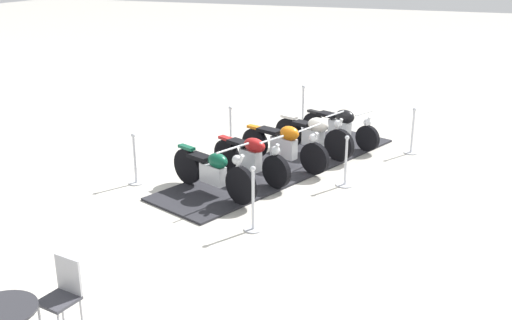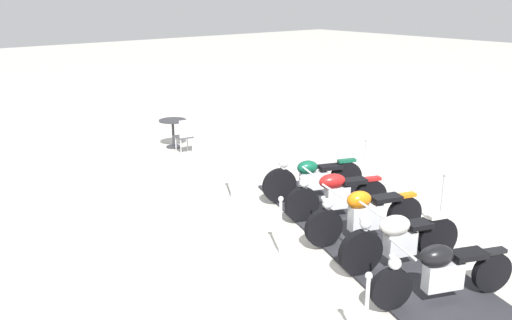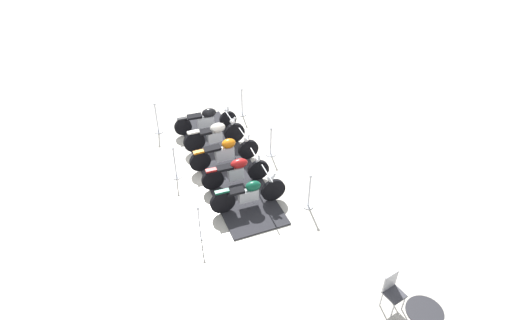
{
  "view_description": "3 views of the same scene",
  "coord_description": "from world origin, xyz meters",
  "px_view_note": "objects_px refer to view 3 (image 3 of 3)",
  "views": [
    {
      "loc": [
        -11.39,
        -3.97,
        4.38
      ],
      "look_at": [
        -1.75,
        -0.07,
        0.74
      ],
      "focal_mm": 41.39,
      "sensor_mm": 36.0,
      "label": 1
    },
    {
      "loc": [
        5.58,
        -7.07,
        4.21
      ],
      "look_at": [
        -2.23,
        -0.63,
        1.09
      ],
      "focal_mm": 38.46,
      "sensor_mm": 36.0,
      "label": 2
    },
    {
      "loc": [
        -9.08,
        6.74,
        8.68
      ],
      "look_at": [
        -1.05,
        -0.4,
        0.58
      ],
      "focal_mm": 30.99,
      "sensor_mm": 36.0,
      "label": 3
    }
  ],
  "objects_px": {
    "motorcycle_black": "(207,119)",
    "stanchion_right_rear": "(242,106)",
    "cafe_table": "(423,317)",
    "motorcycle_copper": "(225,152)",
    "stanchion_left_front": "(200,227)",
    "stanchion_right_front": "(309,196)",
    "stanchion_right_mid": "(271,146)",
    "stanchion_left_mid": "(175,168)",
    "cafe_chair_near_table": "(392,290)",
    "motorcycle_maroon": "(237,171)",
    "motorcycle_forest": "(249,193)",
    "motorcycle_cream": "(215,134)",
    "stanchion_left_rear": "(157,123)"
  },
  "relations": [
    {
      "from": "motorcycle_black",
      "to": "stanchion_right_rear",
      "type": "xyz_separation_m",
      "value": [
        0.05,
        -1.67,
        -0.15
      ]
    },
    {
      "from": "motorcycle_black",
      "to": "cafe_table",
      "type": "height_order",
      "value": "motorcycle_black"
    },
    {
      "from": "motorcycle_copper",
      "to": "stanchion_left_front",
      "type": "distance_m",
      "value": 3.18
    },
    {
      "from": "stanchion_right_front",
      "to": "cafe_table",
      "type": "bearing_deg",
      "value": 164.65
    },
    {
      "from": "stanchion_right_mid",
      "to": "stanchion_left_mid",
      "type": "bearing_deg",
      "value": 70.03
    },
    {
      "from": "stanchion_left_mid",
      "to": "cafe_chair_near_table",
      "type": "height_order",
      "value": "stanchion_left_mid"
    },
    {
      "from": "stanchion_left_front",
      "to": "stanchion_right_rear",
      "type": "distance_m",
      "value": 6.32
    },
    {
      "from": "motorcycle_maroon",
      "to": "stanchion_left_mid",
      "type": "height_order",
      "value": "stanchion_left_mid"
    },
    {
      "from": "motorcycle_forest",
      "to": "stanchion_right_front",
      "type": "height_order",
      "value": "stanchion_right_front"
    },
    {
      "from": "stanchion_right_front",
      "to": "stanchion_right_rear",
      "type": "height_order",
      "value": "stanchion_right_front"
    },
    {
      "from": "motorcycle_copper",
      "to": "motorcycle_maroon",
      "type": "bearing_deg",
      "value": -91.61
    },
    {
      "from": "cafe_table",
      "to": "motorcycle_cream",
      "type": "bearing_deg",
      "value": -6.8
    },
    {
      "from": "motorcycle_black",
      "to": "stanchion_left_rear",
      "type": "distance_m",
      "value": 1.75
    },
    {
      "from": "motorcycle_cream",
      "to": "motorcycle_black",
      "type": "relative_size",
      "value": 0.98
    },
    {
      "from": "motorcycle_black",
      "to": "stanchion_left_front",
      "type": "xyz_separation_m",
      "value": [
        -3.99,
        3.19,
        -0.14
      ]
    },
    {
      "from": "stanchion_right_front",
      "to": "stanchion_right_mid",
      "type": "distance_m",
      "value": 2.73
    },
    {
      "from": "stanchion_left_rear",
      "to": "cafe_chair_near_table",
      "type": "distance_m",
      "value": 9.68
    },
    {
      "from": "motorcycle_maroon",
      "to": "stanchion_right_rear",
      "type": "height_order",
      "value": "stanchion_right_rear"
    },
    {
      "from": "motorcycle_copper",
      "to": "cafe_chair_near_table",
      "type": "height_order",
      "value": "motorcycle_copper"
    },
    {
      "from": "stanchion_left_front",
      "to": "cafe_chair_near_table",
      "type": "xyz_separation_m",
      "value": [
        -4.54,
        -1.95,
        0.19
      ]
    },
    {
      "from": "stanchion_right_front",
      "to": "stanchion_right_mid",
      "type": "height_order",
      "value": "stanchion_right_front"
    },
    {
      "from": "stanchion_left_rear",
      "to": "motorcycle_forest",
      "type": "bearing_deg",
      "value": 178.52
    },
    {
      "from": "stanchion_left_mid",
      "to": "cafe_chair_near_table",
      "type": "relative_size",
      "value": 1.14
    },
    {
      "from": "motorcycle_forest",
      "to": "stanchion_left_mid",
      "type": "xyz_separation_m",
      "value": [
        2.54,
        0.8,
        -0.17
      ]
    },
    {
      "from": "motorcycle_cream",
      "to": "stanchion_left_mid",
      "type": "height_order",
      "value": "stanchion_left_mid"
    },
    {
      "from": "motorcycle_forest",
      "to": "cafe_chair_near_table",
      "type": "height_order",
      "value": "motorcycle_forest"
    },
    {
      "from": "motorcycle_black",
      "to": "stanchion_right_rear",
      "type": "relative_size",
      "value": 1.93
    },
    {
      "from": "motorcycle_maroon",
      "to": "stanchion_left_rear",
      "type": "bearing_deg",
      "value": 115.78
    },
    {
      "from": "stanchion_right_mid",
      "to": "motorcycle_maroon",
      "type": "bearing_deg",
      "value": 104.06
    },
    {
      "from": "cafe_chair_near_table",
      "to": "stanchion_left_front",
      "type": "bearing_deg",
      "value": -147.97
    },
    {
      "from": "stanchion_left_rear",
      "to": "stanchion_right_mid",
      "type": "height_order",
      "value": "stanchion_left_rear"
    },
    {
      "from": "cafe_table",
      "to": "stanchion_right_front",
      "type": "bearing_deg",
      "value": -15.35
    },
    {
      "from": "stanchion_right_rear",
      "to": "stanchion_left_front",
      "type": "bearing_deg",
      "value": 129.77
    },
    {
      "from": "motorcycle_copper",
      "to": "stanchion_right_mid",
      "type": "distance_m",
      "value": 1.58
    },
    {
      "from": "motorcycle_copper",
      "to": "stanchion_left_rear",
      "type": "distance_m",
      "value": 3.18
    },
    {
      "from": "cafe_chair_near_table",
      "to": "motorcycle_forest",
      "type": "bearing_deg",
      "value": -168.49
    },
    {
      "from": "stanchion_left_mid",
      "to": "motorcycle_copper",
      "type": "bearing_deg",
      "value": -109.95
    },
    {
      "from": "stanchion_right_front",
      "to": "stanchion_right_mid",
      "type": "xyz_separation_m",
      "value": [
        2.57,
        -0.93,
        -0.09
      ]
    },
    {
      "from": "motorcycle_forest",
      "to": "stanchion_right_mid",
      "type": "bearing_deg",
      "value": 55.05
    },
    {
      "from": "motorcycle_copper",
      "to": "motorcycle_black",
      "type": "bearing_deg",
      "value": 88.04
    },
    {
      "from": "stanchion_right_front",
      "to": "stanchion_left_mid",
      "type": "relative_size",
      "value": 1.03
    },
    {
      "from": "motorcycle_forest",
      "to": "motorcycle_maroon",
      "type": "height_order",
      "value": "motorcycle_forest"
    },
    {
      "from": "stanchion_left_front",
      "to": "cafe_table",
      "type": "relative_size",
      "value": 1.35
    },
    {
      "from": "stanchion_right_rear",
      "to": "cafe_chair_near_table",
      "type": "xyz_separation_m",
      "value": [
        -8.59,
        2.91,
        0.19
      ]
    },
    {
      "from": "motorcycle_cream",
      "to": "motorcycle_black",
      "type": "height_order",
      "value": "motorcycle_cream"
    },
    {
      "from": "stanchion_right_front",
      "to": "motorcycle_copper",
      "type": "bearing_deg",
      "value": 9.85
    },
    {
      "from": "motorcycle_cream",
      "to": "motorcycle_forest",
      "type": "bearing_deg",
      "value": -90.99
    },
    {
      "from": "stanchion_right_mid",
      "to": "cafe_table",
      "type": "bearing_deg",
      "value": 162.89
    },
    {
      "from": "cafe_chair_near_table",
      "to": "stanchion_left_rear",
      "type": "bearing_deg",
      "value": -170.69
    },
    {
      "from": "motorcycle_black",
      "to": "stanchion_right_front",
      "type": "distance_m",
      "value": 5.08
    }
  ]
}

